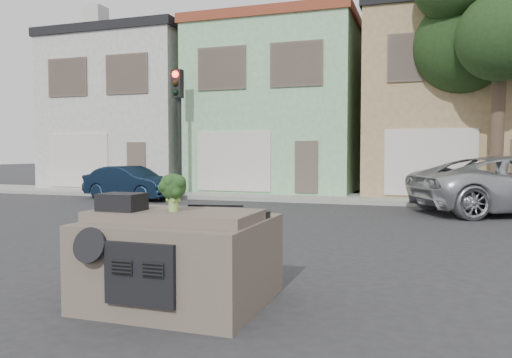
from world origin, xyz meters
The scene contains 12 objects.
ground_plane centered at (0.00, 0.00, 0.00)m, with size 120.00×120.00×0.00m, color #303033.
sidewalk centered at (0.00, 10.50, 0.07)m, with size 40.00×3.00×0.15m, color gray.
townhouse_white centered at (-11.00, 14.50, 3.77)m, with size 7.20×8.20×7.55m, color beige.
townhouse_mint centered at (-3.50, 14.50, 3.77)m, with size 7.20×8.20×7.55m, color #93CA93.
townhouse_tan centered at (4.00, 14.50, 3.77)m, with size 7.20×8.20×7.55m, color tan.
navy_sedan centered at (-7.91, 8.27, 0.00)m, with size 1.36×3.89×1.28m, color black.
traffic_signal centered at (-6.50, 9.50, 2.55)m, with size 0.40×0.40×5.10m, color black.
tree_near centered at (5.00, 9.80, 4.25)m, with size 4.40×4.00×8.50m, color #1C3516.
car_dashboard centered at (0.00, -3.00, 0.56)m, with size 2.00×1.80×1.12m, color #67594D.
instrument_hump centered at (-0.58, -3.35, 1.22)m, with size 0.48×0.38×0.20m, color black.
wiper_arm centered at (0.28, -2.62, 1.13)m, with size 0.70×0.03×0.02m, color black.
broccoli centered at (0.02, -3.24, 1.34)m, with size 0.36×0.36×0.44m, color #1C3816.
Camera 1 is at (2.72, -8.29, 1.79)m, focal length 35.00 mm.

